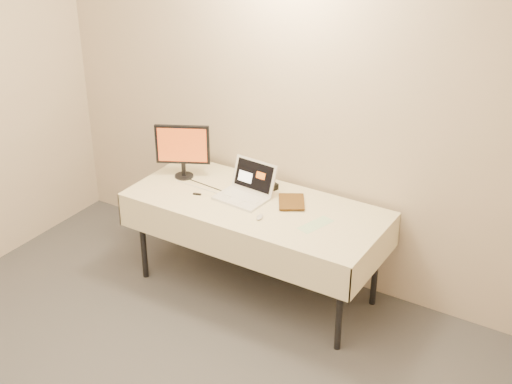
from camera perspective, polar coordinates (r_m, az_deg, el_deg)
The scene contains 9 objects.
back_wall at distance 5.15m, azimuth 2.65°, elevation 7.17°, with size 4.00×0.10×2.70m, color beige.
table at distance 5.07m, azimuth -0.02°, elevation -1.52°, with size 1.86×0.81×0.74m.
laptop at distance 5.11m, azimuth -0.76°, elevation 0.24°, with size 0.38×0.35×0.24m.
monitor at distance 5.34m, azimuth -5.89°, elevation 3.59°, with size 0.37×0.21×0.42m.
book at distance 4.98m, azimuth 1.86°, elevation 0.28°, with size 0.18×0.02×0.24m, color brown.
alarm_clock at distance 5.24m, azimuth 1.27°, elevation 0.56°, with size 0.12×0.08×0.05m.
clicker at distance 4.84m, azimuth 0.31°, elevation -2.02°, with size 0.04×0.08×0.02m, color #BBBBBD.
paper_form at distance 4.79m, azimuth 4.80°, elevation -2.61°, with size 0.10×0.26×0.00m, color #B9E2B4.
usb_dongle at distance 5.17m, azimuth -4.73°, elevation -0.17°, with size 0.06×0.02×0.01m, color black.
Camera 1 is at (2.32, -1.74, 3.12)m, focal length 50.00 mm.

